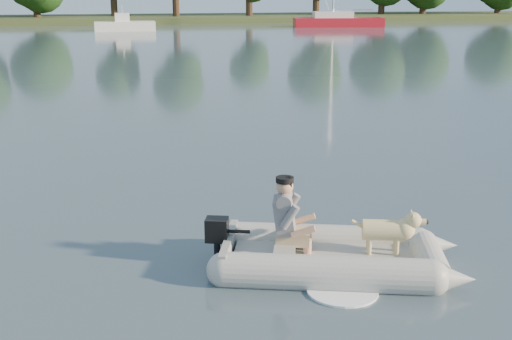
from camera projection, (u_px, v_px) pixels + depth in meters
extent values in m
plane|color=slate|center=(304.00, 282.00, 7.75)|extent=(160.00, 160.00, 0.00)
cube|color=#47512D|center=(139.00, 19.00, 66.04)|extent=(160.00, 12.00, 0.70)
cylinder|color=#332316|center=(37.00, 8.00, 63.13)|extent=(0.70, 0.70, 2.94)
cylinder|color=#332316|center=(114.00, 4.00, 65.09)|extent=(0.70, 0.70, 3.67)
cylinder|color=#332316|center=(176.00, 1.00, 64.51)|extent=(0.70, 0.70, 4.29)
cylinder|color=#332316|center=(249.00, 6.00, 66.41)|extent=(0.70, 0.70, 3.21)
cylinder|color=#332316|center=(316.00, 2.00, 68.34)|extent=(0.70, 0.70, 3.94)
cylinder|color=#332316|center=(382.00, 3.00, 70.14)|extent=(0.70, 0.70, 3.52)
cylinder|color=#332316|center=(423.00, 4.00, 70.90)|extent=(0.70, 0.70, 3.21)
cylinder|color=#332316|center=(498.00, 5.00, 72.43)|extent=(0.70, 0.70, 2.96)
cube|color=#AA131F|center=(338.00, 23.00, 57.83)|extent=(8.24, 3.56, 1.00)
cube|color=white|center=(333.00, 15.00, 57.60)|extent=(3.72, 2.30, 0.60)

